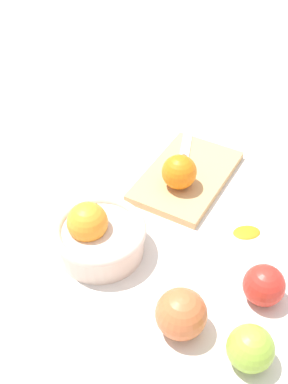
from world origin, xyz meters
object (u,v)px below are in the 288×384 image
cutting_board (187,176)px  orange_on_board (179,172)px  apple_front_left (250,348)px  apple_front_left_2 (264,285)px  apple_front_left_3 (181,314)px  bowl (98,235)px  knife (184,154)px

cutting_board → orange_on_board: 0.06m
orange_on_board → apple_front_left: orange_on_board is taller
apple_front_left_2 → apple_front_left_3: 0.15m
bowl → apple_front_left: 0.32m
orange_on_board → apple_front_left_3: 0.32m
cutting_board → apple_front_left: (-0.29, -0.30, 0.03)m
bowl → apple_front_left_3: size_ratio=2.07×
cutting_board → apple_front_left_3: (-0.31, -0.19, 0.03)m
orange_on_board → apple_front_left: (-0.25, -0.29, -0.02)m
knife → apple_front_left_3: 0.42m
apple_front_left_2 → cutting_board: bearing=55.9°
bowl → apple_front_left_2: 0.29m
cutting_board → apple_front_left_2: bearing=-124.1°
orange_on_board → knife: orange_on_board is taller
bowl → orange_on_board: bowl is taller
orange_on_board → apple_front_left_2: size_ratio=1.02×
apple_front_left_2 → apple_front_left_3: bearing=149.8°
cutting_board → knife: 0.06m
orange_on_board → apple_front_left: size_ratio=1.01×
bowl → apple_front_left_2: size_ratio=2.42×
apple_front_left → orange_on_board: bearing=49.4°
bowl → knife: (0.30, 0.02, -0.02)m
orange_on_board → apple_front_left_2: orange_on_board is taller
cutting_board → knife: knife is taller
orange_on_board → apple_front_left_2: 0.29m
knife → orange_on_board: bearing=-153.6°
apple_front_left → apple_front_left_2: apple_front_left is taller
apple_front_left_3 → apple_front_left_2: bearing=-30.2°
orange_on_board → apple_front_left_3: size_ratio=0.88×
bowl → apple_front_left_2: (0.08, -0.28, -0.01)m
apple_front_left_2 → apple_front_left_3: size_ratio=0.86×
cutting_board → bowl: bearing=176.3°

